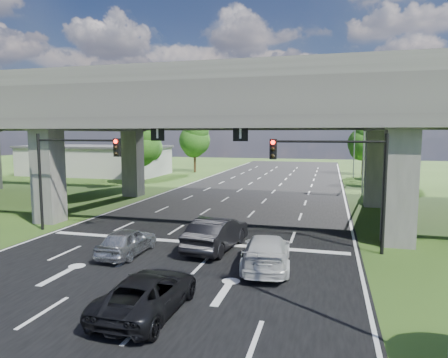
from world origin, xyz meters
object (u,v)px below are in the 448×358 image
at_px(streetlight_far, 360,135).
at_px(car_dark, 217,233).
at_px(signal_right, 339,170).
at_px(streetlight_near, 447,140).
at_px(car_silver, 127,242).
at_px(car_white, 267,252).
at_px(signal_left, 69,164).
at_px(streetlight_beyond, 352,135).
at_px(car_trailing, 148,293).

relative_size(streetlight_far, car_dark, 1.96).
xyz_separation_m(signal_right, car_dark, (-6.02, -1.36, -3.32)).
distance_m(streetlight_near, streetlight_far, 30.00).
bearing_deg(car_silver, streetlight_near, 152.64).
distance_m(streetlight_near, car_white, 9.77).
xyz_separation_m(signal_left, streetlight_far, (17.92, 20.06, 1.66)).
height_order(streetlight_beyond, car_dark, streetlight_beyond).
height_order(signal_left, streetlight_beyond, streetlight_beyond).
bearing_deg(signal_left, car_trailing, -43.81).
xyz_separation_m(streetlight_near, streetlight_beyond, (0.00, 46.00, 0.00)).
distance_m(signal_left, car_white, 13.49).
bearing_deg(car_dark, signal_right, -160.86).
xyz_separation_m(streetlight_near, car_trailing, (-8.50, 0.91, -5.16)).
bearing_deg(streetlight_far, signal_left, -131.78).
bearing_deg(streetlight_beyond, signal_left, -116.43).
height_order(streetlight_near, streetlight_far, same).
bearing_deg(streetlight_far, signal_right, -96.47).
distance_m(signal_right, streetlight_beyond, 36.17).
distance_m(streetlight_near, car_silver, 14.82).
xyz_separation_m(signal_left, car_white, (12.56, -3.54, -3.42)).
bearing_deg(signal_right, car_dark, -167.31).
bearing_deg(car_silver, streetlight_beyond, -106.79).
distance_m(streetlight_beyond, car_silver, 41.69).
xyz_separation_m(signal_right, car_trailing, (-6.23, -9.04, -3.50)).
bearing_deg(signal_left, streetlight_far, 48.22).
distance_m(streetlight_beyond, car_white, 40.28).
bearing_deg(car_silver, car_white, 179.71).
relative_size(signal_right, car_silver, 1.50).
bearing_deg(streetlight_far, streetlight_near, -90.00).
relative_size(car_silver, car_white, 0.79).
xyz_separation_m(streetlight_far, car_dark, (-8.30, -21.41, -4.98)).
relative_size(car_silver, car_trailing, 0.84).
height_order(streetlight_beyond, car_white, streetlight_beyond).
bearing_deg(car_white, car_trailing, 54.18).
relative_size(streetlight_near, car_white, 1.98).
bearing_deg(car_white, car_dark, -42.70).
height_order(streetlight_far, car_trailing, streetlight_far).
bearing_deg(streetlight_far, car_dark, -111.18).
height_order(car_dark, car_white, car_dark).
distance_m(streetlight_far, car_trailing, 30.75).
distance_m(signal_right, car_dark, 7.01).
bearing_deg(signal_left, car_silver, -31.47).
bearing_deg(car_trailing, streetlight_far, -105.53).
bearing_deg(streetlight_near, car_trailing, 173.92).
height_order(signal_right, streetlight_far, streetlight_far).
height_order(signal_left, streetlight_near, streetlight_near).
height_order(streetlight_far, car_silver, streetlight_far).
bearing_deg(streetlight_near, car_silver, 152.14).
bearing_deg(car_white, car_silver, -6.82).
distance_m(streetlight_far, car_dark, 23.50).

